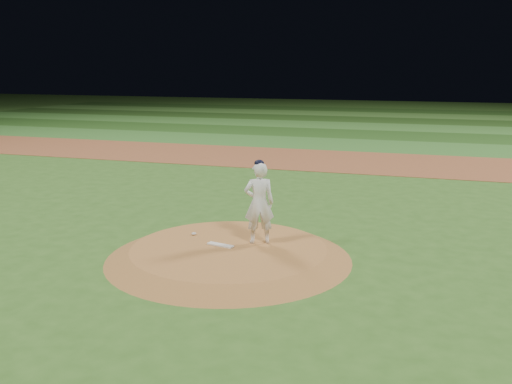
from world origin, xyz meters
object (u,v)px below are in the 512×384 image
at_px(pitching_rubber, 221,245).
at_px(rosin_bag, 194,234).
at_px(pitcher_on_mound, 259,203).
at_px(pitchers_mound, 229,253).

xyz_separation_m(pitching_rubber, rosin_bag, (-0.91, 0.58, 0.02)).
bearing_deg(pitching_rubber, rosin_bag, 160.04).
relative_size(rosin_bag, pitcher_on_mound, 0.06).
xyz_separation_m(rosin_bag, pitcher_on_mound, (1.68, -0.10, 0.92)).
relative_size(pitching_rubber, pitcher_on_mound, 0.33).
height_order(pitchers_mound, pitcher_on_mound, pitcher_on_mound).
height_order(pitching_rubber, rosin_bag, rosin_bag).
bearing_deg(rosin_bag, pitching_rubber, -32.38).
bearing_deg(pitching_rubber, pitcher_on_mound, 44.58).
xyz_separation_m(pitchers_mound, pitching_rubber, (-0.22, 0.06, 0.14)).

